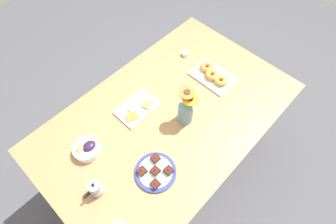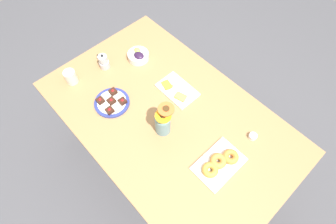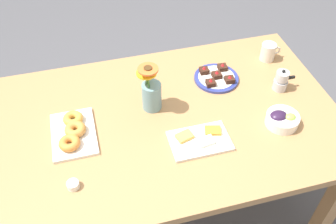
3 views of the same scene
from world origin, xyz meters
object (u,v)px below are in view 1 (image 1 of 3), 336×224
at_px(grape_bowl, 87,149).
at_px(moka_pot, 96,188).
at_px(cheese_platter, 137,108).
at_px(croissant_platter, 213,75).
at_px(jam_cup_honey, 185,53).
at_px(flower_vase, 186,111).
at_px(dessert_plate, 155,172).
at_px(dining_table, 168,122).

xyz_separation_m(grape_bowl, moka_pot, (0.10, 0.22, 0.02)).
height_order(cheese_platter, croissant_platter, croissant_platter).
xyz_separation_m(grape_bowl, jam_cup_honey, (-0.94, -0.10, -0.01)).
bearing_deg(cheese_platter, flower_vase, 120.26).
bearing_deg(flower_vase, dessert_plate, 16.91).
relative_size(dining_table, moka_pot, 13.45).
relative_size(dessert_plate, moka_pot, 1.90).
bearing_deg(cheese_platter, jam_cup_honey, -170.38).
bearing_deg(flower_vase, moka_pot, -3.24).
relative_size(cheese_platter, flower_vase, 1.03).
bearing_deg(cheese_platter, croissant_platter, 161.28).
distance_m(cheese_platter, croissant_platter, 0.55).
height_order(cheese_platter, jam_cup_honey, cheese_platter).
xyz_separation_m(dining_table, croissant_platter, (-0.43, 0.01, 0.11)).
height_order(grape_bowl, jam_cup_honey, grape_bowl).
xyz_separation_m(grape_bowl, croissant_platter, (-0.91, 0.17, -0.01)).
bearing_deg(croissant_platter, jam_cup_honey, -95.22).
relative_size(dining_table, jam_cup_honey, 33.33).
height_order(grape_bowl, flower_vase, flower_vase).
bearing_deg(moka_pot, flower_vase, 176.76).
relative_size(dining_table, dessert_plate, 7.09).
height_order(jam_cup_honey, flower_vase, flower_vase).
xyz_separation_m(dining_table, moka_pot, (0.59, 0.05, 0.13)).
height_order(jam_cup_honey, moka_pot, moka_pot).
xyz_separation_m(grape_bowl, flower_vase, (-0.54, 0.26, 0.06)).
bearing_deg(croissant_platter, moka_pot, 2.65).
bearing_deg(flower_vase, cheese_platter, -59.74).
xyz_separation_m(jam_cup_honey, moka_pot, (1.04, 0.32, 0.03)).
xyz_separation_m(croissant_platter, dessert_plate, (0.74, 0.19, -0.01)).
bearing_deg(jam_cup_honey, cheese_platter, 9.62).
distance_m(grape_bowl, dessert_plate, 0.41).
xyz_separation_m(cheese_platter, jam_cup_honey, (-0.55, -0.09, 0.01)).
xyz_separation_m(cheese_platter, flower_vase, (-0.15, 0.26, 0.08)).
bearing_deg(dessert_plate, flower_vase, -163.09).
relative_size(croissant_platter, flower_vase, 1.11).
bearing_deg(cheese_platter, grape_bowl, 0.76).
bearing_deg(dessert_plate, dining_table, -146.91).
height_order(croissant_platter, flower_vase, flower_vase).
distance_m(croissant_platter, flower_vase, 0.39).
distance_m(cheese_platter, moka_pot, 0.54).
bearing_deg(dining_table, dessert_plate, 33.09).
bearing_deg(moka_pot, croissant_platter, -177.35).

